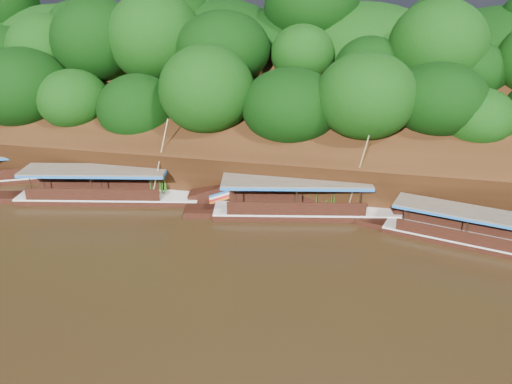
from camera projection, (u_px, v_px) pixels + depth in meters
The scene contains 7 objects.
ground at pixel (301, 279), 27.55m from camera, with size 160.00×160.00×0.00m, color black.
riverbank at pixel (335, 136), 47.35m from camera, with size 120.00×30.06×19.40m.
boat_0 at pixel (490, 241), 30.62m from camera, with size 13.59×5.16×5.80m.
boat_1 at pixel (318, 208), 35.02m from camera, with size 15.61×5.24×6.80m.
boat_2 at pixel (120, 194), 37.43m from camera, with size 16.21×5.24×6.81m.
boat_3 at pixel (6, 175), 41.34m from camera, with size 13.11×7.98×2.91m.
reeds at pixel (280, 196), 36.35m from camera, with size 48.86×2.33×2.11m.
Camera 1 is at (2.88, -23.65, 14.84)m, focal length 35.00 mm.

